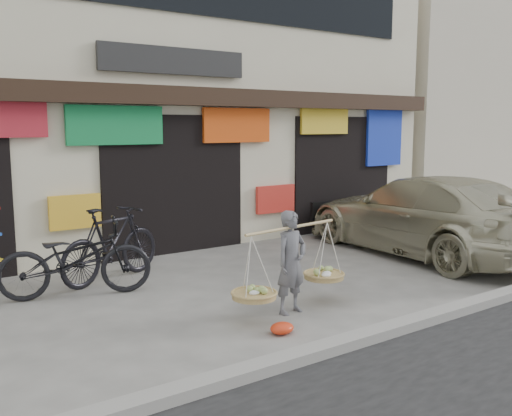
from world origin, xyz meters
TOP-DOWN VIEW (x-y plane):
  - ground at (0.00, 0.00)m, footprint 70.00×70.00m
  - kerb at (0.00, -2.00)m, footprint 70.00×0.25m
  - shophouse_block at (-0.00, 6.42)m, footprint 14.00×6.32m
  - neighbor_east at (13.50, 7.00)m, footprint 12.00×7.00m
  - street_vendor at (-0.45, -0.68)m, footprint 1.91×0.75m
  - bike_0 at (-2.56, 1.71)m, footprint 2.29×1.33m
  - bike_1 at (-1.81, 2.25)m, footprint 2.09×1.27m
  - suv at (3.88, 0.61)m, footprint 2.61×5.49m
  - red_bag at (-1.03, -1.24)m, footprint 0.31×0.25m

SIDE VIEW (x-z plane):
  - ground at x=0.00m, z-range 0.00..0.00m
  - kerb at x=0.00m, z-range 0.00..0.12m
  - red_bag at x=-1.03m, z-range 0.00..0.14m
  - bike_0 at x=-2.56m, z-range 0.00..1.14m
  - bike_1 at x=-1.81m, z-range 0.00..1.22m
  - street_vendor at x=-0.45m, z-range -0.07..1.32m
  - suv at x=3.88m, z-range 0.00..1.54m
  - neighbor_east at x=13.50m, z-range 0.00..6.40m
  - shophouse_block at x=0.00m, z-range -0.05..6.95m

